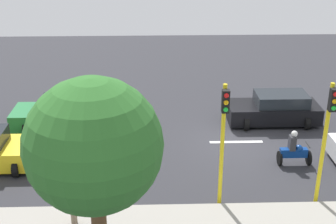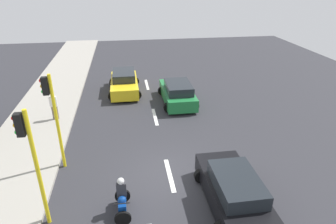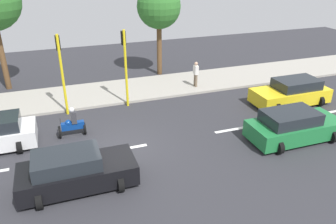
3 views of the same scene
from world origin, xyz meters
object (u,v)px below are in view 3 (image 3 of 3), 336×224
Objects in this scene: car_black at (75,171)px; motorcycle at (72,124)px; pedestrian_near_signal at (196,73)px; street_tree_north at (159,7)px; traffic_light_corner at (125,57)px; car_yellow_cab at (291,93)px; traffic_light_midblock at (61,63)px; car_green at (294,126)px.

motorcycle is at bearing -3.06° from car_black.
pedestrian_near_signal is 0.26× the size of street_tree_north.
pedestrian_near_signal is (3.93, -8.31, 0.42)m from motorcycle.
motorcycle is 4.92m from traffic_light_corner.
motorcycle is at bearing 137.35° from street_tree_north.
car_yellow_cab is 1.01× the size of traffic_light_midblock.
street_tree_north is (11.47, 3.04, 4.13)m from car_green.
street_tree_north reaches higher than pedestrian_near_signal.
car_green is 2.69× the size of pedestrian_near_signal.
traffic_light_corner reaches higher than car_yellow_cab.
motorcycle reaches higher than car_green.
traffic_light_midblock is at bearing 124.29° from street_tree_north.
car_yellow_cab is 4.49m from car_green.
car_yellow_cab is 2.70× the size of pedestrian_near_signal.
traffic_light_corner is (3.04, 9.30, 2.22)m from car_yellow_cab.
traffic_light_corner is 1.00× the size of traffic_light_midblock.
street_tree_north is at bearing -36.71° from traffic_light_corner.
street_tree_north is at bearing -55.71° from traffic_light_midblock.
pedestrian_near_signal is at bearing -64.70° from motorcycle.
car_black is 0.97× the size of car_green.
car_black is 2.61× the size of pedestrian_near_signal.
car_green is (0.29, -10.23, 0.00)m from car_black.
street_tree_north is (4.81, -7.06, 1.91)m from traffic_light_midblock.
car_green is 1.01× the size of traffic_light_corner.
traffic_light_corner is at bearing -50.85° from motorcycle.
street_tree_north reaches higher than car_green.
car_black is at bearing 91.60° from car_green.
pedestrian_near_signal reaches higher than motorcycle.
car_yellow_cab is 10.03m from traffic_light_corner.
traffic_light_midblock reaches higher than motorcycle.
car_yellow_cab is at bearing -103.41° from traffic_light_midblock.
car_green is at bearing -165.16° from street_tree_north.
car_yellow_cab is 0.71× the size of street_tree_north.
street_tree_north is at bearing 20.16° from pedestrian_near_signal.
motorcycle is (3.90, 10.01, -0.07)m from car_green.
car_green is at bearing -135.11° from traffic_light_corner.
traffic_light_midblock reaches higher than pedestrian_near_signal.
traffic_light_midblock is (6.94, -0.14, 2.22)m from car_black.
pedestrian_near_signal is at bearing 12.26° from car_green.
motorcycle reaches higher than car_yellow_cab.
car_black is 7.29m from traffic_light_midblock.
car_black is 2.88× the size of motorcycle.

